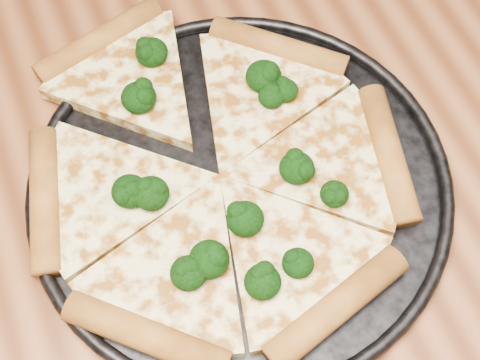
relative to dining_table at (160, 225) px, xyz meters
name	(u,v)px	position (x,y,z in m)	size (l,w,h in m)	color
dining_table	(160,225)	(0.00, 0.00, 0.00)	(1.20, 0.90, 0.75)	brown
pizza_pan	(240,185)	(0.07, -0.04, 0.10)	(0.35, 0.35, 0.02)	black
pizza	(215,171)	(0.05, -0.02, 0.11)	(0.33, 0.36, 0.02)	#E9DC8F
broccoli_florets	(219,171)	(0.05, -0.03, 0.12)	(0.18, 0.26, 0.02)	black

